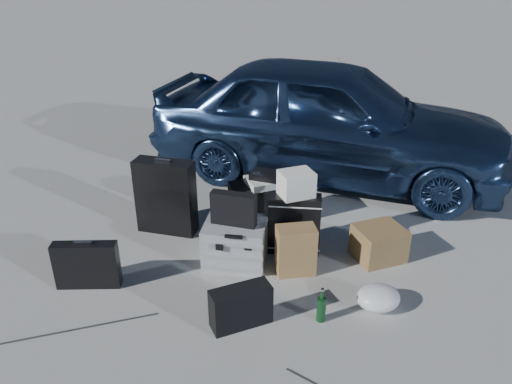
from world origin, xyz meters
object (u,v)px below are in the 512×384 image
briefcase (87,265)px  suitcase_right (294,224)px  green_bottle (321,306)px  car (328,118)px  cardboard_box (379,243)px  pelican_case (235,243)px  duffel_bag (269,201)px  suitcase_left (166,197)px

briefcase → suitcase_right: (1.61, 0.53, 0.07)m
suitcase_right → green_bottle: (0.15, -0.91, -0.14)m
briefcase → car: bearing=44.4°
car → cardboard_box: car is taller
briefcase → pelican_case: bearing=15.3°
pelican_case → cardboard_box: size_ratio=1.31×
briefcase → duffel_bag: bearing=36.1°
briefcase → suitcase_left: size_ratio=0.70×
briefcase → duffel_bag: size_ratio=0.67×
car → duffel_bag: car is taller
briefcase → suitcase_right: suitcase_right is taller
duffel_bag → cardboard_box: size_ratio=1.92×
pelican_case → suitcase_left: size_ratio=0.72×
suitcase_left → car: bearing=53.7°
briefcase → green_bottle: 1.80m
briefcase → suitcase_left: (0.47, 0.86, 0.16)m
car → green_bottle: (-0.31, -2.57, -0.54)m
briefcase → suitcase_right: 1.70m
pelican_case → cardboard_box: bearing=11.0°
briefcase → cardboard_box: (2.32, 0.42, -0.05)m
duffel_bag → suitcase_right: bearing=-85.6°
car → suitcase_left: size_ratio=5.64×
suitcase_right → cardboard_box: suitcase_right is taller
green_bottle → suitcase_right: bearing=99.3°
pelican_case → green_bottle: size_ratio=1.94×
suitcase_left → briefcase: bearing=-104.4°
car → briefcase: bearing=155.0°
pelican_case → cardboard_box: 1.20m
pelican_case → briefcase: briefcase is taller
pelican_case → suitcase_left: suitcase_left is taller
pelican_case → suitcase_right: (0.49, 0.17, 0.08)m
briefcase → cardboard_box: bearing=8.1°
suitcase_right → duffel_bag: suitcase_right is taller
cardboard_box → car: bearing=98.1°
car → green_bottle: car is taller
suitcase_left → suitcase_right: bearing=-2.3°
car → suitcase_left: bearing=148.1°
briefcase → duffel_bag: (1.40, 1.11, -0.01)m
suitcase_left → cardboard_box: size_ratio=1.82×
cardboard_box → suitcase_left: bearing=166.8°
cardboard_box → green_bottle: cardboard_box is taller
cardboard_box → duffel_bag: bearing=143.5°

